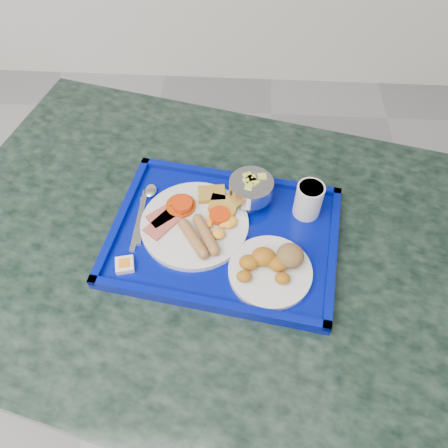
% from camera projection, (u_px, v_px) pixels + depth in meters
% --- Properties ---
extents(table, '(1.51, 1.18, 0.84)m').
position_uv_depth(table, '(227.00, 291.00, 1.15)').
color(table, gray).
rests_on(table, floor).
extents(tray, '(0.54, 0.43, 0.03)m').
position_uv_depth(tray, '(224.00, 236.00, 0.98)').
color(tray, '#020D83').
rests_on(tray, table).
extents(main_plate, '(0.24, 0.24, 0.04)m').
position_uv_depth(main_plate, '(198.00, 222.00, 0.98)').
color(main_plate, silver).
rests_on(main_plate, tray).
extents(bread_plate, '(0.18, 0.18, 0.06)m').
position_uv_depth(bread_plate, '(272.00, 266.00, 0.90)').
color(bread_plate, silver).
rests_on(bread_plate, tray).
extents(fruit_bowl, '(0.10, 0.10, 0.07)m').
position_uv_depth(fruit_bowl, '(251.00, 188.00, 0.99)').
color(fruit_bowl, silver).
rests_on(fruit_bowl, tray).
extents(juice_cup, '(0.06, 0.06, 0.09)m').
position_uv_depth(juice_cup, '(309.00, 199.00, 0.97)').
color(juice_cup, silver).
rests_on(juice_cup, tray).
extents(spoon, '(0.04, 0.18, 0.01)m').
position_uv_depth(spoon, '(148.00, 198.00, 1.03)').
color(spoon, silver).
rests_on(spoon, tray).
extents(knife, '(0.01, 0.17, 0.00)m').
position_uv_depth(knife, '(139.00, 219.00, 1.00)').
color(knife, silver).
rests_on(knife, tray).
extents(jam_packet, '(0.05, 0.05, 0.02)m').
position_uv_depth(jam_packet, '(125.00, 265.00, 0.92)').
color(jam_packet, white).
rests_on(jam_packet, tray).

